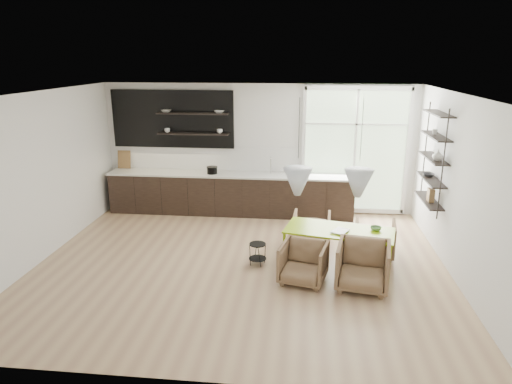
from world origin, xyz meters
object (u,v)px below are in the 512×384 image
at_px(dining_table, 339,232).
at_px(armchair_front_right, 363,266).
at_px(armchair_back_left, 311,230).
at_px(armchair_front_left, 303,263).
at_px(armchair_back_right, 374,238).
at_px(wire_stool, 258,251).

relative_size(dining_table, armchair_front_right, 2.40).
bearing_deg(armchair_front_right, armchair_back_left, 125.71).
xyz_separation_m(armchair_back_left, armchair_front_left, (-0.14, -1.47, 0.00)).
distance_m(dining_table, armchair_back_right, 0.88).
xyz_separation_m(armchair_back_left, armchair_front_right, (0.77, -1.57, 0.04)).
height_order(armchair_back_left, armchair_front_right, armchair_front_right).
bearing_deg(dining_table, armchair_front_left, -119.96).
height_order(dining_table, armchair_back_left, dining_table).
bearing_deg(armchair_front_right, wire_stool, 168.56).
relative_size(armchair_back_left, armchair_front_right, 0.88).
distance_m(armchair_front_left, armchair_front_right, 0.92).
bearing_deg(wire_stool, armchair_front_left, -35.14).
bearing_deg(armchair_front_left, armchair_front_right, 6.43).
relative_size(armchair_back_right, armchair_front_right, 0.90).
bearing_deg(armchair_back_right, armchair_front_left, 50.28).
bearing_deg(armchair_back_right, dining_table, 44.59).
distance_m(dining_table, wire_stool, 1.43).
distance_m(armchair_back_right, wire_stool, 2.14).
bearing_deg(dining_table, armchair_back_right, 48.94).
height_order(armchair_front_left, armchair_front_right, armchair_front_right).
height_order(dining_table, wire_stool, dining_table).
distance_m(armchair_back_left, armchair_back_right, 1.17).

